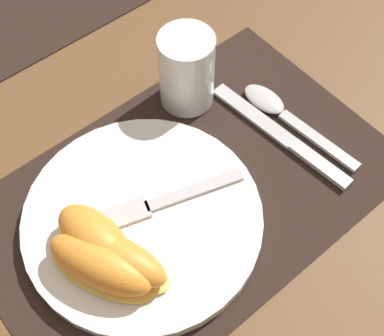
{
  "coord_description": "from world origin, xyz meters",
  "views": [
    {
      "loc": [
        -0.19,
        -0.24,
        0.54
      ],
      "look_at": [
        0.02,
        0.01,
        0.02
      ],
      "focal_mm": 50.0,
      "sensor_mm": 36.0,
      "label": 1
    }
  ],
  "objects_px": {
    "fork": "(155,204)",
    "citrus_wedge_1": "(100,266)",
    "plate": "(142,217)",
    "juice_glass": "(187,74)",
    "knife": "(283,137)",
    "citrus_wedge_0": "(95,240)",
    "spoon": "(278,110)",
    "citrus_wedge_2": "(117,259)"
  },
  "relations": [
    {
      "from": "fork",
      "to": "plate",
      "type": "bearing_deg",
      "value": 178.68
    },
    {
      "from": "spoon",
      "to": "citrus_wedge_1",
      "type": "bearing_deg",
      "value": -171.96
    },
    {
      "from": "citrus_wedge_2",
      "to": "fork",
      "type": "bearing_deg",
      "value": 24.74
    },
    {
      "from": "citrus_wedge_1",
      "to": "citrus_wedge_2",
      "type": "relative_size",
      "value": 1.05
    },
    {
      "from": "plate",
      "to": "knife",
      "type": "relative_size",
      "value": 1.26
    },
    {
      "from": "spoon",
      "to": "citrus_wedge_2",
      "type": "relative_size",
      "value": 1.43
    },
    {
      "from": "knife",
      "to": "citrus_wedge_1",
      "type": "distance_m",
      "value": 0.27
    },
    {
      "from": "citrus_wedge_0",
      "to": "citrus_wedge_1",
      "type": "xyz_separation_m",
      "value": [
        -0.01,
        -0.03,
        -0.0
      ]
    },
    {
      "from": "juice_glass",
      "to": "citrus_wedge_0",
      "type": "height_order",
      "value": "juice_glass"
    },
    {
      "from": "fork",
      "to": "citrus_wedge_1",
      "type": "height_order",
      "value": "citrus_wedge_1"
    },
    {
      "from": "juice_glass",
      "to": "citrus_wedge_2",
      "type": "bearing_deg",
      "value": -145.79
    },
    {
      "from": "plate",
      "to": "citrus_wedge_2",
      "type": "bearing_deg",
      "value": -147.56
    },
    {
      "from": "juice_glass",
      "to": "citrus_wedge_1",
      "type": "distance_m",
      "value": 0.26
    },
    {
      "from": "juice_glass",
      "to": "spoon",
      "type": "bearing_deg",
      "value": -51.61
    },
    {
      "from": "knife",
      "to": "juice_glass",
      "type": "bearing_deg",
      "value": 111.37
    },
    {
      "from": "knife",
      "to": "citrus_wedge_2",
      "type": "relative_size",
      "value": 1.69
    },
    {
      "from": "citrus_wedge_1",
      "to": "citrus_wedge_2",
      "type": "height_order",
      "value": "citrus_wedge_1"
    },
    {
      "from": "plate",
      "to": "citrus_wedge_0",
      "type": "height_order",
      "value": "citrus_wedge_0"
    },
    {
      "from": "plate",
      "to": "knife",
      "type": "bearing_deg",
      "value": -5.67
    },
    {
      "from": "citrus_wedge_2",
      "to": "juice_glass",
      "type": "bearing_deg",
      "value": 34.21
    },
    {
      "from": "juice_glass",
      "to": "knife",
      "type": "relative_size",
      "value": 0.49
    },
    {
      "from": "citrus_wedge_1",
      "to": "citrus_wedge_2",
      "type": "bearing_deg",
      "value": -15.4
    },
    {
      "from": "juice_glass",
      "to": "fork",
      "type": "relative_size",
      "value": 0.56
    },
    {
      "from": "juice_glass",
      "to": "citrus_wedge_1",
      "type": "bearing_deg",
      "value": -148.79
    },
    {
      "from": "fork",
      "to": "citrus_wedge_1",
      "type": "xyz_separation_m",
      "value": [
        -0.09,
        -0.03,
        0.02
      ]
    },
    {
      "from": "fork",
      "to": "juice_glass",
      "type": "bearing_deg",
      "value": 38.63
    },
    {
      "from": "plate",
      "to": "fork",
      "type": "xyz_separation_m",
      "value": [
        0.02,
        -0.0,
        0.01
      ]
    },
    {
      "from": "knife",
      "to": "spoon",
      "type": "relative_size",
      "value": 1.18
    },
    {
      "from": "knife",
      "to": "spoon",
      "type": "bearing_deg",
      "value": 53.17
    },
    {
      "from": "plate",
      "to": "citrus_wedge_0",
      "type": "relative_size",
      "value": 2.5
    },
    {
      "from": "citrus_wedge_0",
      "to": "citrus_wedge_2",
      "type": "distance_m",
      "value": 0.03
    },
    {
      "from": "citrus_wedge_0",
      "to": "juice_glass",
      "type": "bearing_deg",
      "value": 27.12
    },
    {
      "from": "spoon",
      "to": "citrus_wedge_0",
      "type": "relative_size",
      "value": 1.68
    },
    {
      "from": "citrus_wedge_0",
      "to": "citrus_wedge_1",
      "type": "relative_size",
      "value": 0.82
    },
    {
      "from": "juice_glass",
      "to": "knife",
      "type": "distance_m",
      "value": 0.14
    },
    {
      "from": "plate",
      "to": "citrus_wedge_2",
      "type": "relative_size",
      "value": 2.14
    },
    {
      "from": "juice_glass",
      "to": "citrus_wedge_1",
      "type": "height_order",
      "value": "juice_glass"
    },
    {
      "from": "plate",
      "to": "spoon",
      "type": "height_order",
      "value": "plate"
    },
    {
      "from": "spoon",
      "to": "citrus_wedge_2",
      "type": "bearing_deg",
      "value": -170.52
    },
    {
      "from": "spoon",
      "to": "fork",
      "type": "height_order",
      "value": "fork"
    },
    {
      "from": "plate",
      "to": "citrus_wedge_1",
      "type": "xyz_separation_m",
      "value": [
        -0.07,
        -0.03,
        0.03
      ]
    },
    {
      "from": "knife",
      "to": "citrus_wedge_0",
      "type": "xyz_separation_m",
      "value": [
        -0.26,
        0.02,
        0.03
      ]
    }
  ]
}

